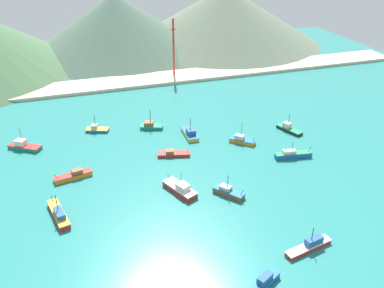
{
  "coord_description": "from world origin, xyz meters",
  "views": [
    {
      "loc": [
        -22.38,
        -49.29,
        57.32
      ],
      "look_at": [
        9.13,
        47.81,
        1.41
      ],
      "focal_mm": 38.21,
      "sensor_mm": 36.0,
      "label": 1
    }
  ],
  "objects_px": {
    "fishing_boat_3": "(261,285)",
    "fishing_boat_4": "(228,192)",
    "fishing_boat_0": "(180,189)",
    "fishing_boat_13": "(190,133)",
    "fishing_boat_14": "(289,129)",
    "fishing_boat_9": "(97,129)",
    "fishing_boat_11": "(151,126)",
    "fishing_boat_1": "(24,146)",
    "radio_tower": "(174,48)",
    "fishing_boat_10": "(59,214)",
    "fishing_boat_8": "(173,154)",
    "fishing_boat_12": "(242,140)",
    "fishing_boat_6": "(74,175)",
    "fishing_boat_7": "(293,155)",
    "fishing_boat_5": "(310,245)"
  },
  "relations": [
    {
      "from": "fishing_boat_14",
      "to": "fishing_boat_0",
      "type": "bearing_deg",
      "value": -153.12
    },
    {
      "from": "fishing_boat_3",
      "to": "fishing_boat_11",
      "type": "relative_size",
      "value": 1.21
    },
    {
      "from": "fishing_boat_4",
      "to": "fishing_boat_13",
      "type": "relative_size",
      "value": 0.83
    },
    {
      "from": "fishing_boat_8",
      "to": "fishing_boat_12",
      "type": "xyz_separation_m",
      "value": [
        21.12,
        0.93,
        0.26
      ]
    },
    {
      "from": "fishing_boat_9",
      "to": "radio_tower",
      "type": "xyz_separation_m",
      "value": [
        36.38,
        40.64,
        11.55
      ]
    },
    {
      "from": "fishing_boat_0",
      "to": "radio_tower",
      "type": "height_order",
      "value": "radio_tower"
    },
    {
      "from": "fishing_boat_3",
      "to": "fishing_boat_6",
      "type": "xyz_separation_m",
      "value": [
        -29.22,
        46.79,
        -0.07
      ]
    },
    {
      "from": "fishing_boat_6",
      "to": "radio_tower",
      "type": "xyz_separation_m",
      "value": [
        44.95,
        65.51,
        11.48
      ]
    },
    {
      "from": "fishing_boat_7",
      "to": "radio_tower",
      "type": "distance_m",
      "value": 75.56
    },
    {
      "from": "fishing_boat_8",
      "to": "fishing_boat_9",
      "type": "distance_m",
      "value": 28.55
    },
    {
      "from": "fishing_boat_4",
      "to": "fishing_boat_9",
      "type": "height_order",
      "value": "fishing_boat_4"
    },
    {
      "from": "fishing_boat_1",
      "to": "fishing_boat_10",
      "type": "relative_size",
      "value": 0.87
    },
    {
      "from": "fishing_boat_9",
      "to": "radio_tower",
      "type": "bearing_deg",
      "value": 48.16
    },
    {
      "from": "fishing_boat_3",
      "to": "fishing_boat_11",
      "type": "distance_m",
      "value": 68.63
    },
    {
      "from": "fishing_boat_4",
      "to": "fishing_boat_12",
      "type": "distance_m",
      "value": 26.69
    },
    {
      "from": "fishing_boat_4",
      "to": "fishing_boat_14",
      "type": "relative_size",
      "value": 0.84
    },
    {
      "from": "fishing_boat_5",
      "to": "fishing_boat_6",
      "type": "height_order",
      "value": "fishing_boat_5"
    },
    {
      "from": "fishing_boat_5",
      "to": "radio_tower",
      "type": "xyz_separation_m",
      "value": [
        2.07,
        106.22,
        11.41
      ]
    },
    {
      "from": "fishing_boat_8",
      "to": "fishing_boat_14",
      "type": "bearing_deg",
      "value": 5.36
    },
    {
      "from": "fishing_boat_3",
      "to": "fishing_boat_14",
      "type": "bearing_deg",
      "value": 56.03
    },
    {
      "from": "fishing_boat_14",
      "to": "fishing_boat_8",
      "type": "bearing_deg",
      "value": -174.64
    },
    {
      "from": "fishing_boat_3",
      "to": "fishing_boat_9",
      "type": "bearing_deg",
      "value": 106.08
    },
    {
      "from": "fishing_boat_1",
      "to": "fishing_boat_14",
      "type": "bearing_deg",
      "value": -9.71
    },
    {
      "from": "fishing_boat_3",
      "to": "fishing_boat_7",
      "type": "distance_m",
      "value": 48.29
    },
    {
      "from": "fishing_boat_3",
      "to": "fishing_boat_7",
      "type": "relative_size",
      "value": 0.89
    },
    {
      "from": "fishing_boat_1",
      "to": "radio_tower",
      "type": "bearing_deg",
      "value": 38.4
    },
    {
      "from": "fishing_boat_3",
      "to": "fishing_boat_0",
      "type": "bearing_deg",
      "value": 99.23
    },
    {
      "from": "fishing_boat_8",
      "to": "fishing_boat_13",
      "type": "bearing_deg",
      "value": 50.41
    },
    {
      "from": "fishing_boat_9",
      "to": "fishing_boat_12",
      "type": "height_order",
      "value": "fishing_boat_12"
    },
    {
      "from": "fishing_boat_0",
      "to": "fishing_boat_13",
      "type": "distance_m",
      "value": 29.23
    },
    {
      "from": "fishing_boat_5",
      "to": "fishing_boat_12",
      "type": "bearing_deg",
      "value": 83.28
    },
    {
      "from": "fishing_boat_9",
      "to": "fishing_boat_0",
      "type": "bearing_deg",
      "value": -68.56
    },
    {
      "from": "fishing_boat_12",
      "to": "fishing_boat_0",
      "type": "bearing_deg",
      "value": -142.95
    },
    {
      "from": "fishing_boat_7",
      "to": "fishing_boat_14",
      "type": "bearing_deg",
      "value": 63.91
    },
    {
      "from": "fishing_boat_8",
      "to": "fishing_boat_14",
      "type": "height_order",
      "value": "fishing_boat_14"
    },
    {
      "from": "fishing_boat_5",
      "to": "fishing_boat_7",
      "type": "bearing_deg",
      "value": 65.12
    },
    {
      "from": "fishing_boat_4",
      "to": "fishing_boat_1",
      "type": "bearing_deg",
      "value": 140.38
    },
    {
      "from": "fishing_boat_1",
      "to": "fishing_boat_11",
      "type": "distance_m",
      "value": 37.53
    },
    {
      "from": "fishing_boat_7",
      "to": "fishing_boat_13",
      "type": "bearing_deg",
      "value": 137.84
    },
    {
      "from": "fishing_boat_9",
      "to": "fishing_boat_13",
      "type": "bearing_deg",
      "value": -24.55
    },
    {
      "from": "fishing_boat_3",
      "to": "fishing_boat_4",
      "type": "bearing_deg",
      "value": 79.4
    },
    {
      "from": "fishing_boat_6",
      "to": "fishing_boat_11",
      "type": "relative_size",
      "value": 1.27
    },
    {
      "from": "fishing_boat_1",
      "to": "fishing_boat_9",
      "type": "relative_size",
      "value": 1.3
    },
    {
      "from": "fishing_boat_0",
      "to": "fishing_boat_6",
      "type": "bearing_deg",
      "value": 149.23
    },
    {
      "from": "fishing_boat_0",
      "to": "fishing_boat_10",
      "type": "height_order",
      "value": "fishing_boat_10"
    },
    {
      "from": "fishing_boat_3",
      "to": "fishing_boat_4",
      "type": "distance_m",
      "value": 28.4
    },
    {
      "from": "fishing_boat_13",
      "to": "radio_tower",
      "type": "xyz_separation_m",
      "value": [
        9.91,
        52.73,
        11.34
      ]
    },
    {
      "from": "fishing_boat_10",
      "to": "fishing_boat_8",
      "type": "bearing_deg",
      "value": 30.43
    },
    {
      "from": "fishing_boat_10",
      "to": "fishing_boat_12",
      "type": "distance_m",
      "value": 55.72
    },
    {
      "from": "fishing_boat_1",
      "to": "fishing_boat_12",
      "type": "xyz_separation_m",
      "value": [
        60.65,
        -15.96,
        -0.04
      ]
    }
  ]
}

